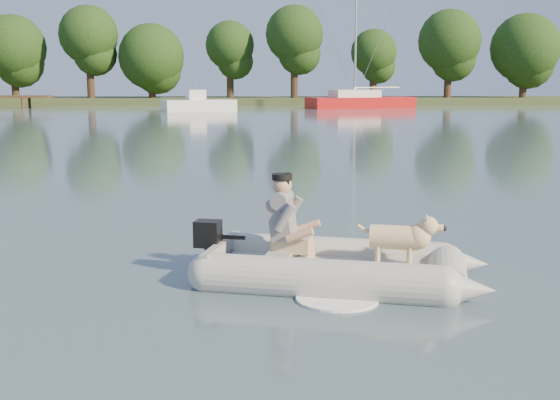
{
  "coord_description": "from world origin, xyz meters",
  "views": [
    {
      "loc": [
        -0.57,
        -7.21,
        2.27
      ],
      "look_at": [
        -0.18,
        1.69,
        0.75
      ],
      "focal_mm": 45.0,
      "sensor_mm": 36.0,
      "label": 1
    }
  ],
  "objects_px": {
    "dinghy": "(340,234)",
    "dog": "(394,242)",
    "motorboat": "(199,97)",
    "man": "(284,216)",
    "sailboat": "(360,102)"
  },
  "relations": [
    {
      "from": "man",
      "to": "dog",
      "type": "distance_m",
      "value": 1.29
    },
    {
      "from": "dog",
      "to": "motorboat",
      "type": "xyz_separation_m",
      "value": [
        -5.35,
        44.84,
        0.57
      ]
    },
    {
      "from": "dinghy",
      "to": "dog",
      "type": "relative_size",
      "value": 5.17
    },
    {
      "from": "dinghy",
      "to": "man",
      "type": "distance_m",
      "value": 0.68
    },
    {
      "from": "motorboat",
      "to": "sailboat",
      "type": "bearing_deg",
      "value": 2.86
    },
    {
      "from": "motorboat",
      "to": "man",
      "type": "bearing_deg",
      "value": -105.13
    },
    {
      "from": "dinghy",
      "to": "man",
      "type": "bearing_deg",
      "value": 175.76
    },
    {
      "from": "dog",
      "to": "dinghy",
      "type": "bearing_deg",
      "value": -175.43
    },
    {
      "from": "dog",
      "to": "motorboat",
      "type": "height_order",
      "value": "motorboat"
    },
    {
      "from": "man",
      "to": "dog",
      "type": "bearing_deg",
      "value": 0.0
    },
    {
      "from": "dinghy",
      "to": "dog",
      "type": "xyz_separation_m",
      "value": [
        0.6,
        -0.11,
        -0.07
      ]
    },
    {
      "from": "dog",
      "to": "sailboat",
      "type": "relative_size",
      "value": 0.07
    },
    {
      "from": "man",
      "to": "motorboat",
      "type": "height_order",
      "value": "motorboat"
    },
    {
      "from": "dinghy",
      "to": "dog",
      "type": "height_order",
      "value": "dinghy"
    },
    {
      "from": "man",
      "to": "motorboat",
      "type": "relative_size",
      "value": 0.18
    }
  ]
}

